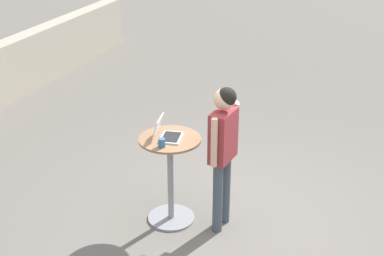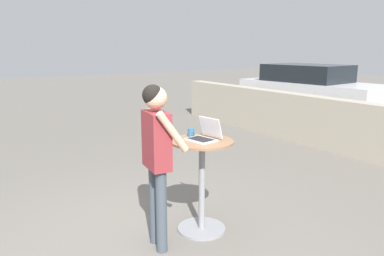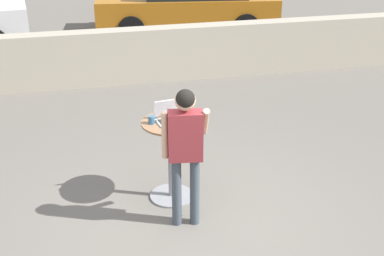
{
  "view_description": "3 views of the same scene",
  "coord_description": "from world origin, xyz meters",
  "px_view_note": "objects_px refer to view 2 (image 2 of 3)",
  "views": [
    {
      "loc": [
        -4.96,
        -1.32,
        3.58
      ],
      "look_at": [
        0.04,
        0.5,
        1.12
      ],
      "focal_mm": 50.0,
      "sensor_mm": 36.0,
      "label": 1
    },
    {
      "loc": [
        3.11,
        -1.53,
        2.02
      ],
      "look_at": [
        -0.09,
        0.54,
        1.21
      ],
      "focal_mm": 35.0,
      "sensor_mm": 36.0,
      "label": 2
    },
    {
      "loc": [
        -1.08,
        -4.93,
        3.73
      ],
      "look_at": [
        0.08,
        0.41,
        1.08
      ],
      "focal_mm": 50.0,
      "sensor_mm": 36.0,
      "label": 3
    }
  ],
  "objects_px": {
    "cafe_table": "(202,178)",
    "coffee_mug": "(191,132)",
    "parked_car_further_down": "(310,89)",
    "laptop": "(205,135)",
    "standing_person": "(157,147)"
  },
  "relations": [
    {
      "from": "cafe_table",
      "to": "coffee_mug",
      "type": "distance_m",
      "value": 0.52
    },
    {
      "from": "parked_car_further_down",
      "to": "laptop",
      "type": "bearing_deg",
      "value": -58.06
    },
    {
      "from": "cafe_table",
      "to": "laptop",
      "type": "bearing_deg",
      "value": 103.22
    },
    {
      "from": "standing_person",
      "to": "parked_car_further_down",
      "type": "bearing_deg",
      "value": 120.14
    },
    {
      "from": "laptop",
      "to": "parked_car_further_down",
      "type": "relative_size",
      "value": 0.08
    },
    {
      "from": "cafe_table",
      "to": "standing_person",
      "type": "distance_m",
      "value": 0.74
    },
    {
      "from": "laptop",
      "to": "standing_person",
      "type": "bearing_deg",
      "value": -83.4
    },
    {
      "from": "coffee_mug",
      "to": "standing_person",
      "type": "relative_size",
      "value": 0.07
    },
    {
      "from": "coffee_mug",
      "to": "parked_car_further_down",
      "type": "bearing_deg",
      "value": 120.51
    },
    {
      "from": "cafe_table",
      "to": "parked_car_further_down",
      "type": "distance_m",
      "value": 8.07
    },
    {
      "from": "cafe_table",
      "to": "parked_car_further_down",
      "type": "relative_size",
      "value": 0.24
    },
    {
      "from": "coffee_mug",
      "to": "standing_person",
      "type": "height_order",
      "value": "standing_person"
    },
    {
      "from": "cafe_table",
      "to": "parked_car_further_down",
      "type": "height_order",
      "value": "parked_car_further_down"
    },
    {
      "from": "laptop",
      "to": "coffee_mug",
      "type": "distance_m",
      "value": 0.21
    },
    {
      "from": "coffee_mug",
      "to": "parked_car_further_down",
      "type": "distance_m",
      "value": 7.96
    }
  ]
}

